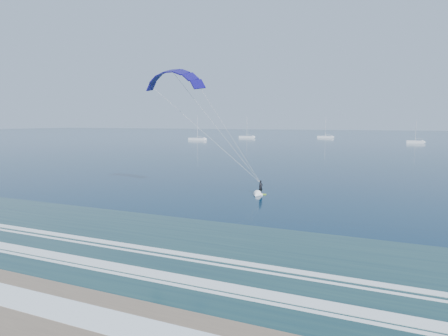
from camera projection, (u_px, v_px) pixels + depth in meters
ground at (7, 292)px, 22.40m from camera, size 900.00×900.00×0.00m
kitesurfer_rig at (217, 128)px, 49.71m from camera, size 14.98×9.34×16.93m
sailboat_0 at (197, 139)px, 202.90m from camera, size 9.38×2.40×12.67m
sailboat_1 at (247, 137)px, 229.88m from camera, size 9.09×2.40×12.43m
sailboat_2 at (325, 137)px, 230.54m from camera, size 8.87×2.40×11.94m
sailboat_3 at (415, 142)px, 174.07m from camera, size 6.89×2.40×9.82m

